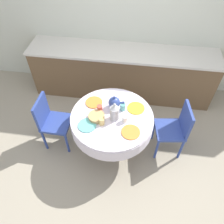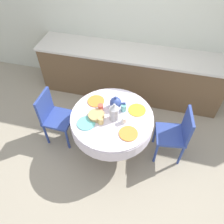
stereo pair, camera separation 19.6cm
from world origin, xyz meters
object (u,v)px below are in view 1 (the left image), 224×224
at_px(chair_left, 175,128).
at_px(chair_right, 51,120).
at_px(coffee_carafe, 115,112).
at_px(teapot, 114,103).

height_order(chair_left, chair_right, same).
bearing_deg(chair_right, coffee_carafe, 87.91).
height_order(coffee_carafe, teapot, coffee_carafe).
height_order(chair_left, teapot, teapot).
height_order(chair_right, teapot, teapot).
bearing_deg(coffee_carafe, chair_left, 10.95).
xyz_separation_m(chair_left, chair_right, (-1.78, -0.11, 0.00)).
distance_m(chair_left, coffee_carafe, 0.94).
distance_m(chair_right, teapot, 0.98).
relative_size(chair_left, chair_right, 1.00).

